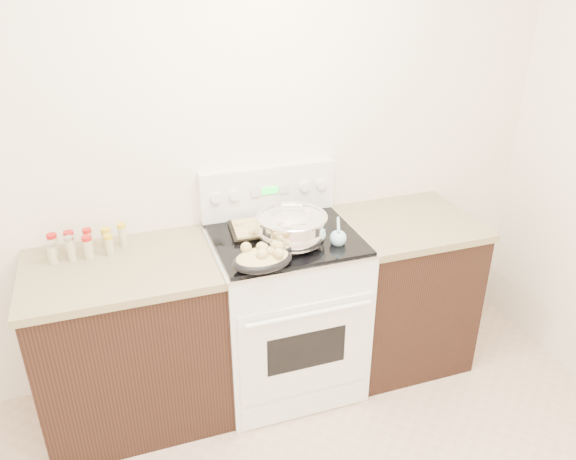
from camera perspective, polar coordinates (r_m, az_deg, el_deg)
name	(u,v)px	position (r m, az deg, el deg)	size (l,w,h in m)	color
room_shell	(338,228)	(1.27, 5.06, 0.20)	(4.10, 3.60, 2.75)	white
counter_left	(132,342)	(3.06, -15.55, -10.87)	(0.93, 0.67, 0.92)	black
counter_right	(400,289)	(3.43, 11.35, -5.90)	(0.73, 0.67, 0.92)	black
kitchen_range	(285,308)	(3.15, -0.32, -7.93)	(0.78, 0.73, 1.22)	white
mixing_bowl	(292,230)	(2.79, 0.40, 0.03)	(0.45, 0.45, 0.21)	silver
roasting_pan	(263,258)	(2.60, -2.58, -2.89)	(0.31, 0.24, 0.12)	black
baking_sheet	(266,227)	(2.96, -2.30, 0.29)	(0.39, 0.29, 0.06)	black
wooden_spoon	(296,231)	(2.94, 0.85, -0.07)	(0.10, 0.27, 0.04)	#9D6848
blue_ladle	(338,237)	(2.83, 5.12, -0.68)	(0.15, 0.27, 0.11)	#99D1E4
spice_jars	(84,243)	(2.94, -20.06, -1.29)	(0.38, 0.14, 0.13)	#BFB28C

